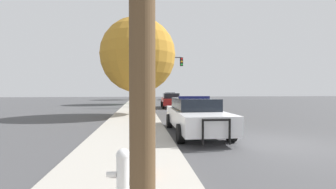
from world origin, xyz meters
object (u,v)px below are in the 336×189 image
tree_sidewalk_far (140,73)px  traffic_cone (145,159)px  police_car (195,115)px  car_background_midblock (171,100)px  tree_sidewalk_near (138,55)px  fire_hydrant (123,172)px  car_background_distant (170,96)px  traffic_light (159,70)px  tree_sidewalk_mid (133,71)px

tree_sidewalk_far → traffic_cone: 38.86m
police_car → car_background_midblock: bearing=-92.8°
tree_sidewalk_near → fire_hydrant: bearing=-90.5°
police_car → tree_sidewalk_near: 8.00m
car_background_midblock → tree_sidewalk_far: 20.76m
car_background_distant → tree_sidewalk_far: bearing=170.4°
police_car → car_background_midblock: size_ratio=1.19×
police_car → car_background_distant: police_car is taller
fire_hydrant → traffic_cone: bearing=69.6°
police_car → tree_sidewalk_far: 34.16m
fire_hydrant → tree_sidewalk_near: size_ratio=0.12×
traffic_light → tree_sidewalk_near: 7.67m
car_background_distant → tree_sidewalk_mid: 15.09m
tree_sidewalk_near → car_background_distant: bearing=77.8°
tree_sidewalk_mid → fire_hydrant: bearing=-88.5°
tree_sidewalk_mid → tree_sidewalk_far: (0.95, 13.97, 0.85)m
car_background_midblock → traffic_cone: size_ratio=7.06×
car_background_midblock → tree_sidewalk_far: tree_sidewalk_far is taller
traffic_cone → tree_sidewalk_far: bearing=90.1°
car_background_midblock → car_background_distant: car_background_midblock is taller
police_car → tree_sidewalk_near: bearing=-69.5°
car_background_midblock → tree_sidewalk_mid: bearing=126.4°
fire_hydrant → police_car: bearing=65.8°
fire_hydrant → car_background_distant: (5.78, 38.72, 0.19)m
fire_hydrant → car_background_distant: 39.15m
tree_sidewalk_near → traffic_light: bearing=73.9°
police_car → traffic_cone: police_car is taller
car_background_midblock → traffic_light: bearing=164.4°
tree_sidewalk_near → tree_sidewalk_far: (0.16, 27.05, 0.82)m
car_background_midblock → tree_sidewalk_near: (-3.27, -6.98, 3.50)m
car_background_distant → tree_sidewalk_far: (-5.51, 0.79, 4.38)m
traffic_light → traffic_cone: size_ratio=8.37×
fire_hydrant → tree_sidewalk_mid: (-0.67, 25.55, 3.71)m
police_car → fire_hydrant: 6.27m
fire_hydrant → tree_sidewalk_near: (0.11, 12.47, 3.74)m
police_car → tree_sidewalk_mid: bearing=-80.2°
police_car → tree_sidewalk_mid: (-3.24, 19.84, 3.47)m
traffic_light → tree_sidewalk_far: tree_sidewalk_far is taller
tree_sidewalk_mid → traffic_cone: tree_sidewalk_mid is taller
fire_hydrant → tree_sidewalk_far: 39.78m
traffic_cone → car_background_midblock: bearing=80.7°
car_background_midblock → tree_sidewalk_mid: size_ratio=0.68×
car_background_distant → tree_sidewalk_near: (-5.67, -26.26, 3.55)m
car_background_distant → tree_sidewalk_far: tree_sidewalk_far is taller
car_background_distant → tree_sidewalk_mid: size_ratio=0.70×
police_car → tree_sidewalk_far: size_ratio=0.73×
car_background_midblock → tree_sidewalk_far: bearing=101.6°
tree_sidewalk_mid → car_background_distant: bearing=63.9°
police_car → tree_sidewalk_mid: tree_sidewalk_mid is taller
police_car → tree_sidewalk_mid: size_ratio=0.81×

